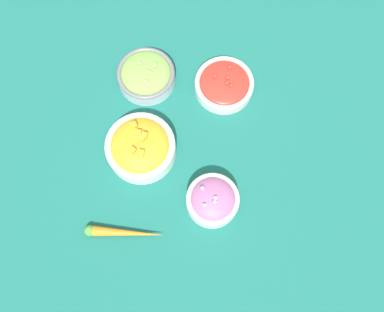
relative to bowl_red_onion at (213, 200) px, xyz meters
The scene contains 6 objects.
ground_plane 0.12m from the bowl_red_onion, 150.56° to the right, with size 3.00×3.00×0.00m, color #196056.
bowl_red_onion is the anchor object (origin of this frame).
bowl_cherry_tomatoes 0.31m from the bowl_red_onion, behind, with size 0.15×0.15×0.05m.
bowl_squash 0.22m from the bowl_red_onion, 121.26° to the right, with size 0.17×0.17×0.09m.
bowl_lettuce 0.37m from the bowl_red_onion, 147.47° to the right, with size 0.15×0.15×0.07m.
loose_carrot 0.22m from the bowl_red_onion, 65.39° to the right, with size 0.03×0.19×0.03m.
Camera 1 is at (0.31, 0.03, 1.02)m, focal length 40.00 mm.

